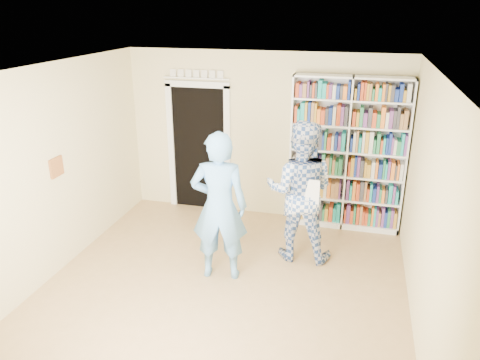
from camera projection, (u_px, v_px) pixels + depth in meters
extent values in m
plane|color=#A78050|center=(220.00, 294.00, 5.78)|extent=(5.00, 5.00, 0.00)
plane|color=white|center=(216.00, 72.00, 4.83)|extent=(5.00, 5.00, 0.00)
plane|color=beige|center=(263.00, 136.00, 7.57)|extent=(4.50, 0.00, 4.50)
plane|color=beige|center=(46.00, 176.00, 5.83)|extent=(0.00, 5.00, 5.00)
plane|color=beige|center=(428.00, 214.00, 4.78)|extent=(0.00, 5.00, 5.00)
cube|color=white|center=(347.00, 155.00, 7.16)|extent=(1.74, 0.33, 2.39)
cube|color=white|center=(347.00, 155.00, 7.16)|extent=(0.03, 0.33, 2.39)
cube|color=black|center=(199.00, 149.00, 7.92)|extent=(0.90, 0.03, 2.10)
cube|color=white|center=(171.00, 148.00, 8.02)|extent=(0.10, 0.06, 2.20)
cube|color=white|center=(227.00, 152.00, 7.79)|extent=(0.10, 0.06, 2.20)
cube|color=white|center=(197.00, 84.00, 7.52)|extent=(1.10, 0.06, 0.10)
cube|color=white|center=(197.00, 78.00, 7.47)|extent=(1.10, 0.08, 0.02)
cube|color=brown|center=(56.00, 167.00, 5.99)|extent=(0.03, 0.25, 0.25)
imported|color=#64A2DE|center=(219.00, 207.00, 5.85)|extent=(0.78, 0.58, 1.96)
imported|color=#305295|center=(300.00, 191.00, 6.33)|extent=(0.96, 0.74, 1.97)
cube|color=white|center=(311.00, 192.00, 6.00)|extent=(0.23, 0.03, 0.33)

